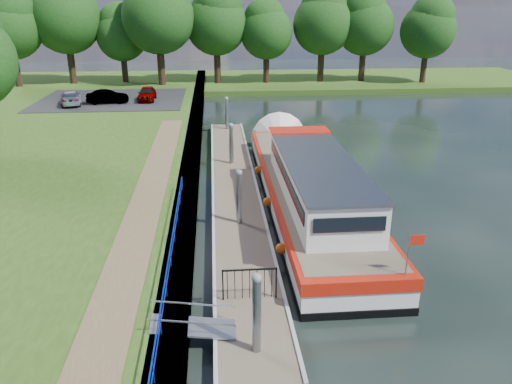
{
  "coord_description": "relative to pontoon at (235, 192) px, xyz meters",
  "views": [
    {
      "loc": [
        -1.03,
        -12.31,
        9.85
      ],
      "look_at": [
        0.86,
        9.7,
        1.4
      ],
      "focal_mm": 35.0,
      "sensor_mm": 36.0,
      "label": 1
    }
  ],
  "objects": [
    {
      "name": "mooring_piles",
      "position": [
        0.0,
        0.0,
        1.1
      ],
      "size": [
        0.3,
        27.3,
        3.55
      ],
      "color": "gray",
      "rests_on": "ground"
    },
    {
      "name": "ground",
      "position": [
        0.0,
        -13.0,
        -0.18
      ],
      "size": [
        160.0,
        160.0,
        0.0
      ],
      "primitive_type": "plane",
      "color": "black",
      "rests_on": "ground"
    },
    {
      "name": "far_bank",
      "position": [
        12.0,
        39.0,
        0.12
      ],
      "size": [
        60.0,
        18.0,
        0.6
      ],
      "primitive_type": "cube",
      "color": "#2A4915",
      "rests_on": "ground"
    },
    {
      "name": "pontoon",
      "position": [
        0.0,
        0.0,
        0.0
      ],
      "size": [
        2.5,
        30.0,
        0.56
      ],
      "color": "brown",
      "rests_on": "ground"
    },
    {
      "name": "barge",
      "position": [
        3.6,
        -1.31,
        0.9
      ],
      "size": [
        4.36,
        21.15,
        4.78
      ],
      "color": "black",
      "rests_on": "ground"
    },
    {
      "name": "car_b",
      "position": [
        -10.97,
        22.81,
        1.28
      ],
      "size": [
        3.97,
        1.81,
        1.26
      ],
      "primitive_type": "imported",
      "rotation": [
        0.0,
        0.0,
        1.7
      ],
      "color": "#999999",
      "rests_on": "carpark"
    },
    {
      "name": "car_c",
      "position": [
        -14.26,
        22.48,
        1.29
      ],
      "size": [
        2.79,
        4.68,
        1.27
      ],
      "primitive_type": "imported",
      "rotation": [
        0.0,
        0.0,
        3.39
      ],
      "color": "#999999",
      "rests_on": "carpark"
    },
    {
      "name": "carpark",
      "position": [
        -11.0,
        25.0,
        0.62
      ],
      "size": [
        14.0,
        12.0,
        0.06
      ],
      "primitive_type": "cube",
      "color": "black",
      "rests_on": "riverbank"
    },
    {
      "name": "footpath",
      "position": [
        -4.4,
        -5.0,
        0.62
      ],
      "size": [
        1.6,
        40.0,
        0.05
      ],
      "primitive_type": "cube",
      "color": "brown",
      "rests_on": "riverbank"
    },
    {
      "name": "gangway",
      "position": [
        -1.85,
        -12.5,
        0.44
      ],
      "size": [
        2.58,
        1.0,
        0.92
      ],
      "color": "#A5A8AD",
      "rests_on": "ground"
    },
    {
      "name": "gate_panel",
      "position": [
        -0.0,
        -10.8,
        0.97
      ],
      "size": [
        1.85,
        0.05,
        1.15
      ],
      "color": "black",
      "rests_on": "ground"
    },
    {
      "name": "bank_edge",
      "position": [
        -2.55,
        2.0,
        0.2
      ],
      "size": [
        1.1,
        90.0,
        0.78
      ],
      "primitive_type": "cube",
      "color": "#473D2D",
      "rests_on": "ground"
    },
    {
      "name": "blue_fence",
      "position": [
        -2.75,
        -10.0,
        1.13
      ],
      "size": [
        0.04,
        18.04,
        0.72
      ],
      "color": "#0C2DBF",
      "rests_on": "riverbank"
    },
    {
      "name": "car_a",
      "position": [
        -7.43,
        24.04,
        1.31
      ],
      "size": [
        1.58,
        3.9,
        1.33
      ],
      "primitive_type": "imported",
      "rotation": [
        0.0,
        0.0,
        0.0
      ],
      "color": "#999999",
      "rests_on": "carpark"
    },
    {
      "name": "horizon_trees",
      "position": [
        -1.61,
        35.68,
        7.76
      ],
      "size": [
        54.38,
        10.03,
        12.87
      ],
      "color": "#332316",
      "rests_on": "ground"
    }
  ]
}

